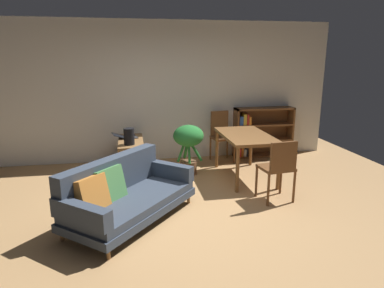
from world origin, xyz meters
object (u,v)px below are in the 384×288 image
(dining_chair_far, at_px, (221,133))
(potted_floor_plant, at_px, (188,141))
(media_console, at_px, (131,156))
(bookshelf, at_px, (259,132))
(fabric_couch, at_px, (124,193))
(dining_table, at_px, (246,139))
(open_laptop, at_px, (126,136))
(desk_speaker, at_px, (129,136))
(dining_chair_near, at_px, (279,166))

(dining_chair_far, bearing_deg, potted_floor_plant, -138.26)
(media_console, distance_m, potted_floor_plant, 1.07)
(potted_floor_plant, distance_m, bookshelf, 1.86)
(fabric_couch, xyz_separation_m, dining_table, (2.02, 1.22, 0.33))
(open_laptop, bearing_deg, desk_speaker, -83.73)
(dining_table, bearing_deg, dining_chair_far, 97.88)
(media_console, bearing_deg, dining_chair_far, 13.60)
(desk_speaker, height_order, dining_table, desk_speaker)
(fabric_couch, bearing_deg, dining_table, 31.23)
(dining_chair_far, xyz_separation_m, bookshelf, (0.86, 0.19, -0.05))
(dining_table, bearing_deg, open_laptop, 157.23)
(fabric_couch, bearing_deg, desk_speaker, 86.74)
(open_laptop, height_order, potted_floor_plant, potted_floor_plant)
(open_laptop, bearing_deg, potted_floor_plant, -24.64)
(desk_speaker, xyz_separation_m, dining_chair_near, (2.06, -1.36, -0.20))
(potted_floor_plant, height_order, bookshelf, bookshelf)
(media_console, distance_m, dining_chair_near, 2.64)
(dining_table, bearing_deg, media_console, 162.27)
(media_console, relative_size, potted_floor_plant, 1.23)
(bookshelf, bearing_deg, dining_chair_near, -104.59)
(dining_table, xyz_separation_m, dining_chair_near, (0.13, -1.06, -0.15))
(desk_speaker, height_order, potted_floor_plant, potted_floor_plant)
(open_laptop, relative_size, potted_floor_plant, 0.56)
(dining_table, height_order, dining_chair_near, dining_chair_near)
(dining_chair_near, distance_m, dining_chair_far, 2.11)
(media_console, xyz_separation_m, bookshelf, (2.63, 0.61, 0.21))
(dining_table, bearing_deg, desk_speaker, 170.96)
(dining_chair_far, bearing_deg, open_laptop, -173.77)
(fabric_couch, bearing_deg, dining_chair_far, 50.32)
(bookshelf, bearing_deg, potted_floor_plant, -151.86)
(open_laptop, bearing_deg, dining_chair_far, 6.23)
(desk_speaker, distance_m, potted_floor_plant, 1.02)
(media_console, distance_m, desk_speaker, 0.53)
(fabric_couch, distance_m, open_laptop, 2.08)
(fabric_couch, relative_size, dining_chair_near, 2.07)
(open_laptop, distance_m, dining_chair_near, 2.84)
(dining_chair_near, distance_m, bookshelf, 2.35)
(desk_speaker, relative_size, dining_chair_far, 0.28)
(open_laptop, distance_m, desk_speaker, 0.54)
(desk_speaker, height_order, dining_chair_near, dining_chair_near)
(fabric_couch, bearing_deg, dining_chair_near, 4.49)
(desk_speaker, xyz_separation_m, dining_chair_far, (1.79, 0.73, -0.18))
(dining_chair_far, bearing_deg, dining_table, -82.12)
(dining_chair_near, relative_size, dining_chair_far, 0.92)
(fabric_couch, distance_m, desk_speaker, 1.58)
(desk_speaker, bearing_deg, bookshelf, 19.02)
(desk_speaker, height_order, dining_chair_far, dining_chair_far)
(open_laptop, height_order, bookshelf, bookshelf)
(open_laptop, bearing_deg, dining_table, -22.77)
(desk_speaker, bearing_deg, fabric_couch, -93.26)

